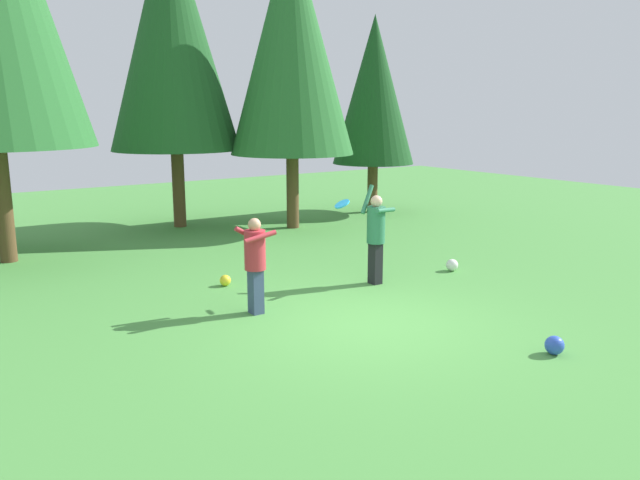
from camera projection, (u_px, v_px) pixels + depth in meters
name	position (u px, v px, depth m)	size (l,w,h in m)	color
ground_plane	(366.00, 323.00, 9.68)	(40.00, 40.00, 0.00)	#4C9342
person_thrower	(376.00, 231.00, 11.70)	(0.61, 0.61, 1.85)	black
person_catcher	(255.00, 258.00, 9.98)	(0.55, 0.50, 1.55)	#38476B
frisbee	(342.00, 204.00, 10.68)	(0.28, 0.30, 0.15)	#2393D1
ball_blue	(554.00, 345.00, 8.43)	(0.26, 0.26, 0.26)	blue
ball_white	(452.00, 265.00, 12.80)	(0.24, 0.24, 0.24)	white
ball_yellow	(225.00, 280.00, 11.72)	(0.21, 0.21, 0.21)	yellow
tree_center	(172.00, 33.00, 16.66)	(3.48, 3.48, 8.32)	brown
tree_right	(291.00, 42.00, 16.55)	(3.32, 3.32, 7.94)	brown
tree_far_right	(374.00, 91.00, 19.47)	(2.54, 2.54, 6.06)	brown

